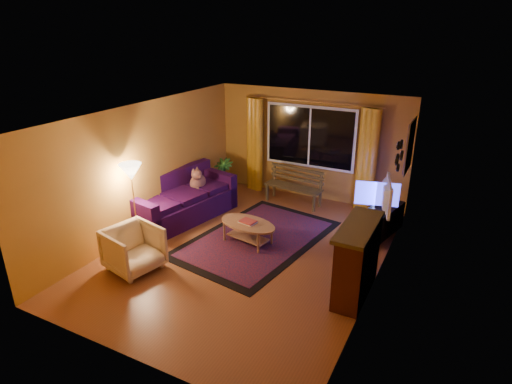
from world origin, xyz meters
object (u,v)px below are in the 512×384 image
at_px(floor_lamp, 134,204).
at_px(tv_console, 379,222).
at_px(sofa, 182,197).
at_px(coffee_table, 248,233).
at_px(bench, 293,195).
at_px(armchair, 133,247).

relative_size(floor_lamp, tv_console, 1.20).
xyz_separation_m(sofa, tv_console, (3.84, 1.13, -0.20)).
bearing_deg(sofa, coffee_table, 0.47).
bearing_deg(bench, floor_lamp, -115.27).
distance_m(bench, coffee_table, 2.13).
distance_m(sofa, tv_console, 4.01).
distance_m(armchair, coffee_table, 2.09).
distance_m(bench, floor_lamp, 3.63).
height_order(armchair, tv_console, armchair).
xyz_separation_m(floor_lamp, tv_console, (3.94, 2.40, -0.51)).
bearing_deg(sofa, tv_console, 27.79).
bearing_deg(sofa, armchair, -64.89).
bearing_deg(bench, sofa, -128.34).
bearing_deg(floor_lamp, tv_console, 31.32).
relative_size(armchair, coffee_table, 0.71).
bearing_deg(tv_console, armchair, -123.35).
bearing_deg(tv_console, coffee_table, -131.52).
xyz_separation_m(bench, floor_lamp, (-1.86, -3.06, 0.58)).
bearing_deg(tv_console, bench, 175.82).
xyz_separation_m(armchair, coffee_table, (1.25, 1.67, -0.20)).
xyz_separation_m(armchair, tv_console, (3.35, 3.13, -0.14)).
bearing_deg(sofa, floor_lamp, -83.31).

